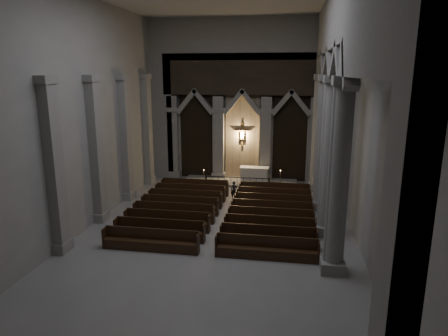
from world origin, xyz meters
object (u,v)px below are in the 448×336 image
(candle_stand_right, at_px, (280,185))
(altar, at_px, (254,174))
(altar_rail, at_px, (237,181))
(pews, at_px, (223,214))
(candle_stand_left, at_px, (204,182))
(worshipper, at_px, (234,191))

(candle_stand_right, bearing_deg, altar, 140.14)
(altar_rail, height_order, pews, pews)
(candle_stand_left, height_order, worshipper, candle_stand_left)
(altar_rail, bearing_deg, altar, 59.14)
(candle_stand_right, distance_m, pews, 6.99)
(pews, distance_m, worshipper, 3.74)
(altar_rail, bearing_deg, candle_stand_right, 2.74)
(pews, bearing_deg, candle_stand_left, 111.26)
(altar, bearing_deg, altar_rail, -120.86)
(altar_rail, distance_m, candle_stand_left, 2.51)
(candle_stand_left, bearing_deg, candle_stand_right, -0.92)
(altar, distance_m, altar_rail, 2.08)
(candle_stand_left, xyz_separation_m, worshipper, (2.58, -2.66, 0.27))
(altar, distance_m, pews, 8.02)
(worshipper, bearing_deg, candle_stand_left, 144.93)
(altar, bearing_deg, pews, -97.64)
(candle_stand_right, bearing_deg, pews, -115.67)
(altar_rail, distance_m, candle_stand_right, 3.04)
(altar_rail, height_order, candle_stand_left, candle_stand_left)
(altar, distance_m, candle_stand_left, 3.89)
(candle_stand_right, relative_size, pews, 0.15)
(altar, bearing_deg, candle_stand_right, -39.86)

